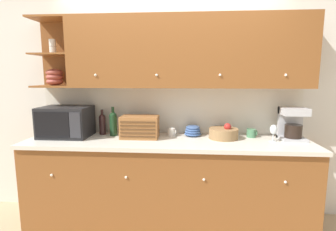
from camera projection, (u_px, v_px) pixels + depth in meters
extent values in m
plane|color=tan|center=(169.00, 208.00, 3.21)|extent=(24.00, 24.00, 0.00)
cube|color=silver|center=(170.00, 102.00, 3.04)|extent=(5.35, 0.06, 2.60)
cube|color=brown|center=(167.00, 184.00, 2.82)|extent=(2.95, 0.65, 0.90)
cube|color=silver|center=(167.00, 142.00, 2.74)|extent=(2.97, 0.68, 0.04)
sphere|color=white|center=(52.00, 175.00, 2.55)|extent=(0.03, 0.03, 0.03)
sphere|color=white|center=(126.00, 177.00, 2.50)|extent=(0.03, 0.03, 0.03)
sphere|color=white|center=(204.00, 180.00, 2.44)|extent=(0.03, 0.03, 0.03)
sphere|color=white|center=(285.00, 182.00, 2.39)|extent=(0.03, 0.03, 0.03)
cube|color=silver|center=(169.00, 110.00, 3.02)|extent=(2.95, 0.01, 0.54)
cube|color=brown|center=(188.00, 52.00, 2.75)|extent=(2.53, 0.33, 0.74)
cube|color=brown|center=(60.00, 54.00, 3.02)|extent=(0.42, 0.02, 0.74)
cube|color=brown|center=(55.00, 86.00, 2.92)|extent=(0.42, 0.33, 0.02)
cube|color=brown|center=(53.00, 54.00, 2.86)|extent=(0.42, 0.33, 0.02)
cube|color=brown|center=(51.00, 19.00, 2.80)|extent=(0.42, 0.33, 0.02)
sphere|color=white|center=(95.00, 75.00, 2.69)|extent=(0.03, 0.03, 0.03)
sphere|color=white|center=(157.00, 75.00, 2.64)|extent=(0.03, 0.03, 0.03)
sphere|color=white|center=(220.00, 75.00, 2.59)|extent=(0.03, 0.03, 0.03)
sphere|color=white|center=(286.00, 75.00, 2.55)|extent=(0.03, 0.03, 0.03)
ellipsoid|color=#9E473D|center=(55.00, 82.00, 2.91)|extent=(0.18, 0.18, 0.08)
ellipsoid|color=#9E473D|center=(55.00, 77.00, 2.90)|extent=(0.18, 0.18, 0.08)
ellipsoid|color=#9E473D|center=(54.00, 73.00, 2.89)|extent=(0.18, 0.18, 0.08)
cylinder|color=silver|center=(53.00, 50.00, 2.86)|extent=(0.07, 0.07, 0.08)
cylinder|color=silver|center=(52.00, 43.00, 2.84)|extent=(0.07, 0.07, 0.07)
cube|color=black|center=(66.00, 122.00, 2.87)|extent=(0.52, 0.39, 0.33)
cube|color=black|center=(52.00, 125.00, 2.68)|extent=(0.37, 0.01, 0.27)
cube|color=#2D2D33|center=(75.00, 125.00, 2.66)|extent=(0.12, 0.01, 0.27)
cylinder|color=black|center=(103.00, 126.00, 2.98)|extent=(0.07, 0.07, 0.20)
sphere|color=black|center=(102.00, 117.00, 2.96)|extent=(0.07, 0.07, 0.07)
cylinder|color=black|center=(102.00, 112.00, 2.95)|extent=(0.03, 0.03, 0.07)
cylinder|color=#19381E|center=(113.00, 126.00, 2.92)|extent=(0.08, 0.08, 0.22)
sphere|color=#19381E|center=(113.00, 116.00, 2.91)|extent=(0.08, 0.08, 0.08)
cylinder|color=#19381E|center=(113.00, 110.00, 2.90)|extent=(0.03, 0.03, 0.08)
cube|color=#996033|center=(140.00, 127.00, 2.82)|extent=(0.40, 0.24, 0.24)
cube|color=#54351C|center=(138.00, 137.00, 2.71)|extent=(0.37, 0.01, 0.02)
cube|color=#54351C|center=(138.00, 133.00, 2.70)|extent=(0.37, 0.01, 0.02)
cube|color=#54351C|center=(138.00, 129.00, 2.70)|extent=(0.37, 0.01, 0.02)
cube|color=#54351C|center=(138.00, 126.00, 2.69)|extent=(0.37, 0.01, 0.02)
cube|color=#54351C|center=(137.00, 122.00, 2.68)|extent=(0.37, 0.01, 0.02)
cylinder|color=silver|center=(171.00, 132.00, 2.91)|extent=(0.08, 0.08, 0.09)
torus|color=silver|center=(176.00, 132.00, 2.91)|extent=(0.01, 0.06, 0.06)
ellipsoid|color=#3D5B93|center=(193.00, 134.00, 2.92)|extent=(0.19, 0.19, 0.04)
ellipsoid|color=#3D5B93|center=(193.00, 132.00, 2.92)|extent=(0.18, 0.18, 0.05)
ellipsoid|color=#3D5B93|center=(193.00, 129.00, 2.91)|extent=(0.17, 0.17, 0.04)
ellipsoid|color=#3D5B93|center=(193.00, 127.00, 2.91)|extent=(0.15, 0.15, 0.04)
cylinder|color=#937047|center=(223.00, 133.00, 2.79)|extent=(0.31, 0.31, 0.11)
sphere|color=red|center=(228.00, 127.00, 2.76)|extent=(0.08, 0.08, 0.08)
cylinder|color=#4C845B|center=(251.00, 133.00, 2.85)|extent=(0.10, 0.10, 0.09)
torus|color=#4C845B|center=(256.00, 133.00, 2.85)|extent=(0.01, 0.06, 0.06)
cylinder|color=silver|center=(273.00, 141.00, 2.68)|extent=(0.07, 0.07, 0.01)
cylinder|color=silver|center=(273.00, 138.00, 2.67)|extent=(0.01, 0.01, 0.07)
ellipsoid|color=silver|center=(274.00, 129.00, 2.66)|extent=(0.07, 0.07, 0.10)
cube|color=#B7B7BC|center=(292.00, 139.00, 2.73)|extent=(0.25, 0.23, 0.03)
cylinder|color=black|center=(293.00, 131.00, 2.71)|extent=(0.17, 0.17, 0.14)
cube|color=#B7B7BC|center=(290.00, 122.00, 2.80)|extent=(0.25, 0.05, 0.34)
cube|color=#B7B7BC|center=(294.00, 111.00, 2.69)|extent=(0.25, 0.23, 0.07)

